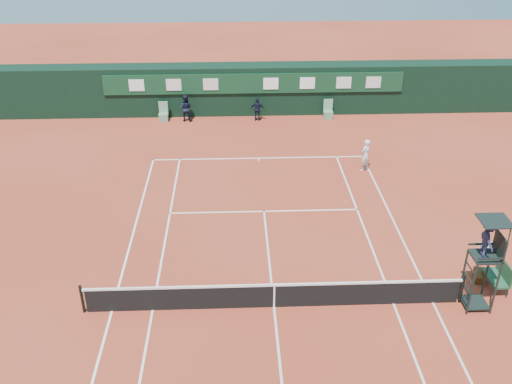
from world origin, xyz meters
TOP-DOWN VIEW (x-y plane):
  - ground at (0.00, 0.00)m, footprint 90.00×90.00m
  - court_lines at (0.00, 0.00)m, footprint 11.05×23.85m
  - tennis_net at (0.00, 0.00)m, footprint 12.90×0.10m
  - back_wall at (0.00, 18.74)m, footprint 40.00×1.65m
  - linesman_chair_left at (-5.50, 17.48)m, footprint 0.55×0.50m
  - linesman_chair_right at (4.50, 17.48)m, footprint 0.55×0.50m
  - umpire_chair at (6.82, -0.22)m, footprint 0.96×0.95m
  - player_bench at (8.00, 0.70)m, footprint 0.55×1.20m
  - tennis_bag at (7.57, 1.27)m, footprint 0.51×0.81m
  - cooler at (8.29, 2.41)m, footprint 0.57×0.57m
  - tennis_ball at (3.74, 7.04)m, footprint 0.07×0.07m
  - player at (5.24, 10.31)m, footprint 0.71×0.69m
  - ball_kid_left at (-4.14, 17.39)m, footprint 0.89×0.76m
  - ball_kid_right at (0.17, 17.24)m, footprint 0.88×0.48m

SIDE VIEW (x-z plane):
  - ground at x=0.00m, z-range 0.00..0.00m
  - court_lines at x=0.00m, z-range 0.00..0.01m
  - tennis_ball at x=3.74m, z-range 0.00..0.07m
  - tennis_bag at x=7.57m, z-range 0.00..0.28m
  - linesman_chair_left at x=-5.50m, z-range -0.26..0.89m
  - linesman_chair_right at x=4.50m, z-range -0.26..0.89m
  - cooler at x=8.29m, z-range 0.00..0.65m
  - tennis_net at x=0.00m, z-range -0.04..1.06m
  - player_bench at x=8.00m, z-range 0.05..1.15m
  - ball_kid_right at x=0.17m, z-range 0.00..1.43m
  - ball_kid_left at x=-4.14m, z-range 0.00..1.62m
  - player at x=5.24m, z-range 0.00..1.64m
  - back_wall at x=0.00m, z-range 0.01..3.01m
  - umpire_chair at x=6.82m, z-range 0.75..4.17m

